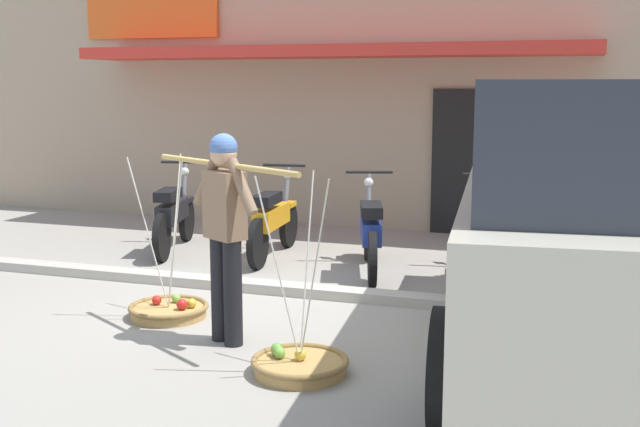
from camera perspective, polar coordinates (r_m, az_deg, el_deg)
ground_plane at (r=7.23m, az=-5.14°, el=-7.21°), size 90.00×90.00×0.00m
sidewalk_curb at (r=7.84m, az=-3.11°, el=-5.48°), size 20.00×0.24×0.10m
fruit_vendor at (r=6.20m, az=-6.98°, el=-0.75°), size 1.61×0.96×1.70m
fruit_basket_left_side at (r=5.74m, az=-1.51°, el=-10.95°), size 0.72×0.72×1.45m
fruit_basket_right_side at (r=7.17m, az=-11.01°, el=-6.90°), size 0.72×0.72×1.45m
motorcycle_nearest_shop at (r=9.83m, az=-10.66°, el=-0.14°), size 0.64×1.78×1.09m
motorcycle_second_in_row at (r=9.31m, az=-3.46°, el=-0.53°), size 0.54×1.82×1.09m
motorcycle_third_in_row at (r=8.57m, az=3.70°, el=-1.41°), size 0.69×1.76×1.09m
motorcycle_end_of_row at (r=8.50m, az=12.15°, el=-1.71°), size 0.54×1.81×1.09m
parked_truck at (r=6.05m, az=19.70°, el=-0.06°), size 2.50×4.95×2.10m
storefront_building at (r=13.64m, az=4.33°, el=9.63°), size 13.00×6.00×4.20m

